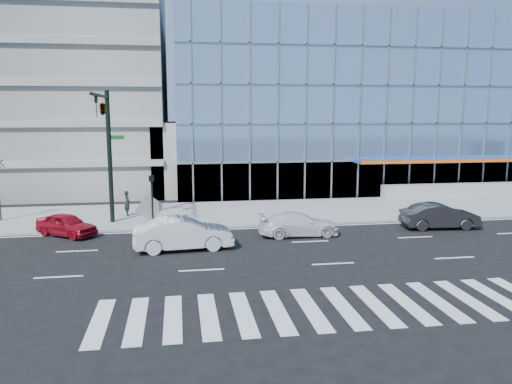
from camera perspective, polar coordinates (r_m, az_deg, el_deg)
ground at (r=27.01m, az=6.21°, el=-5.65°), size 160.00×160.00×0.00m
sidewalk at (r=34.58m, az=2.77°, el=-2.21°), size 120.00×8.00×0.15m
theatre_building at (r=55.30m, az=13.47°, el=9.54°), size 42.00×26.00×15.00m
parking_garage at (r=52.94m, az=-23.76°, el=11.77°), size 24.00×24.00×20.00m
ramp_block at (r=43.38m, az=-7.72°, el=3.93°), size 6.00×8.00×6.00m
tower_backdrop at (r=99.45m, az=-23.46°, el=18.33°), size 14.00×14.00×48.00m
traffic_signal at (r=30.06m, az=-16.90°, el=7.40°), size 1.14×5.74×8.00m
ped_signal_post at (r=30.55m, az=-11.81°, el=0.04°), size 0.30×0.33×3.00m
white_suv at (r=28.10m, az=4.90°, el=-3.68°), size 4.53×1.86×1.31m
white_sedan at (r=25.43m, az=-8.32°, el=-4.74°), size 5.08×2.14×1.63m
dark_sedan at (r=31.64m, az=20.27°, el=-2.60°), size 4.63×1.89×1.49m
red_sedan at (r=29.89m, az=-20.85°, el=-3.52°), size 3.89×3.41×1.27m
pedestrian at (r=33.73m, az=-14.50°, el=-1.24°), size 0.56×0.69×1.63m
tilted_panel at (r=31.21m, az=-12.07°, el=-1.80°), size 1.79×0.46×1.82m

